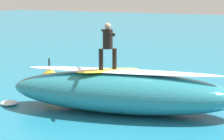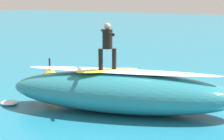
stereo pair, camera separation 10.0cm
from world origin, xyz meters
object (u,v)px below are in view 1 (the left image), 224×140
Objects in this scene: surfer_riding at (108,43)px; buoy_marker at (50,79)px; surfboard_riding at (108,71)px; surfer_paddling at (114,86)px; surfboard_paddling at (115,89)px.

buoy_marker is at bearing -66.32° from surfer_riding.
surfboard_riding is 2.88m from surfer_paddling.
surfboard_paddling is 1.18× the size of surfer_paddling.
surfer_riding is at bearing -162.74° from surfboard_paddling.
buoy_marker is (3.70, -1.60, -1.99)m from surfer_riding.
surfer_riding reaches higher than buoy_marker.
buoy_marker is (3.70, -1.60, -1.04)m from surfboard_riding.
surfer_riding is at bearing 156.62° from buoy_marker.
surfboard_paddling is at bearing -111.35° from surfboard_riding.
surfboard_riding reaches higher than surfer_paddling.
surfer_riding is 3.39m from surfer_paddling.
surfboard_riding is 1.39× the size of surfer_riding.
surfer_paddling is (1.00, -2.41, -2.16)m from surfer_riding.
surfer_riding is at bearing 137.06° from surfboard_riding.
surfboard_riding is 0.95m from surfer_riding.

